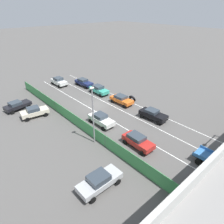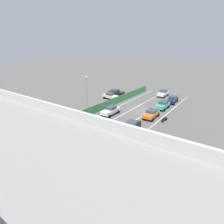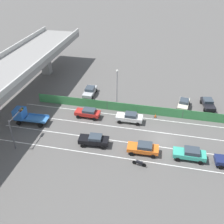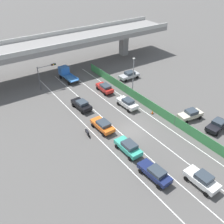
# 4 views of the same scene
# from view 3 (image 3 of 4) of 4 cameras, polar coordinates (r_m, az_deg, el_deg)

# --- Properties ---
(ground_plane) EXTENTS (300.00, 300.00, 0.00)m
(ground_plane) POSITION_cam_3_polar(r_m,az_deg,el_deg) (40.24, 11.38, -6.08)
(ground_plane) COLOR #565451
(lane_line_left_edge) EXTENTS (0.14, 43.63, 0.01)m
(lane_line_left_edge) POSITION_cam_3_polar(r_m,az_deg,el_deg) (36.31, 4.87, -10.50)
(lane_line_left_edge) COLOR silver
(lane_line_left_edge) RESTS_ON ground
(lane_line_mid_left) EXTENTS (0.14, 43.63, 0.01)m
(lane_line_mid_left) POSITION_cam_3_polar(r_m,az_deg,el_deg) (38.95, 5.63, -7.00)
(lane_line_mid_left) COLOR silver
(lane_line_mid_left) RESTS_ON ground
(lane_line_mid_right) EXTENTS (0.14, 43.63, 0.01)m
(lane_line_mid_right) POSITION_cam_3_polar(r_m,az_deg,el_deg) (41.71, 6.27, -3.96)
(lane_line_mid_right) COLOR silver
(lane_line_mid_right) RESTS_ON ground
(lane_line_right_edge) EXTENTS (0.14, 43.63, 0.01)m
(lane_line_right_edge) POSITION_cam_3_polar(r_m,az_deg,el_deg) (44.59, 6.84, -1.31)
(lane_line_right_edge) COLOR silver
(lane_line_right_edge) RESTS_ON ground
(green_fence) EXTENTS (0.10, 39.73, 1.71)m
(green_fence) POSITION_cam_3_polar(r_m,az_deg,el_deg) (45.25, 7.10, 0.52)
(green_fence) COLOR #3D8E4C
(green_fence) RESTS_ON ground
(car_taxi_orange) EXTENTS (2.18, 4.48, 1.56)m
(car_taxi_orange) POSITION_cam_3_polar(r_m,az_deg,el_deg) (36.96, 6.96, -7.91)
(car_taxi_orange) COLOR orange
(car_taxi_orange) RESTS_ON ground
(car_taxi_teal) EXTENTS (2.04, 4.45, 1.68)m
(car_taxi_teal) POSITION_cam_3_polar(r_m,az_deg,el_deg) (37.31, 16.89, -8.80)
(car_taxi_teal) COLOR teal
(car_taxi_teal) RESTS_ON ground
(car_hatchback_white) EXTENTS (2.01, 4.44, 1.68)m
(car_hatchback_white) POSITION_cam_3_polar(r_m,az_deg,el_deg) (42.91, 3.92, -1.15)
(car_hatchback_white) COLOR silver
(car_hatchback_white) RESTS_ON ground
(car_sedan_red) EXTENTS (2.02, 4.30, 1.59)m
(car_sedan_red) POSITION_cam_3_polar(r_m,az_deg,el_deg) (44.23, -5.36, -0.12)
(car_sedan_red) COLOR red
(car_sedan_red) RESTS_ON ground
(car_sedan_black) EXTENTS (2.23, 4.51, 1.62)m
(car_sedan_black) POSITION_cam_3_polar(r_m,az_deg,el_deg) (38.14, -4.01, -6.16)
(car_sedan_black) COLOR black
(car_sedan_black) RESTS_ON ground
(flatbed_truck_blue) EXTENTS (2.41, 5.60, 2.55)m
(flatbed_truck_blue) POSITION_cam_3_polar(r_m,az_deg,el_deg) (44.84, -18.70, -0.80)
(flatbed_truck_blue) COLOR black
(flatbed_truck_blue) RESTS_ON ground
(motorcycle) EXTENTS (0.61, 1.94, 0.93)m
(motorcycle) POSITION_cam_3_polar(r_m,az_deg,el_deg) (35.27, 6.08, -11.17)
(motorcycle) COLOR black
(motorcycle) RESTS_ON ground
(parked_sedan_dark) EXTENTS (4.49, 2.52, 1.54)m
(parked_sedan_dark) POSITION_cam_3_polar(r_m,az_deg,el_deg) (49.93, 20.51, 1.84)
(parked_sedan_dark) COLOR black
(parked_sedan_dark) RESTS_ON ground
(parked_sedan_cream) EXTENTS (4.41, 2.46, 1.68)m
(parked_sedan_cream) POSITION_cam_3_polar(r_m,az_deg,el_deg) (48.30, 15.61, 1.79)
(parked_sedan_cream) COLOR beige
(parked_sedan_cream) RESTS_ON ground
(parked_wagon_silver) EXTENTS (4.59, 2.07, 1.65)m
(parked_wagon_silver) POSITION_cam_3_polar(r_m,az_deg,el_deg) (50.99, -4.92, 4.68)
(parked_wagon_silver) COLOR #B2B5B7
(parked_wagon_silver) RESTS_ON ground
(traffic_light) EXTENTS (3.90, 0.41, 5.01)m
(traffic_light) POSITION_cam_3_polar(r_m,az_deg,el_deg) (39.24, -20.54, -2.31)
(traffic_light) COLOR #47474C
(traffic_light) RESTS_ON ground
(street_lamp) EXTENTS (0.60, 0.36, 7.71)m
(street_lamp) POSITION_cam_3_polar(r_m,az_deg,el_deg) (44.35, 1.11, 5.70)
(street_lamp) COLOR gray
(street_lamp) RESTS_ON ground
(traffic_cone) EXTENTS (0.47, 0.47, 0.67)m
(traffic_cone) POSITION_cam_3_polar(r_m,az_deg,el_deg) (44.93, 9.61, -0.79)
(traffic_cone) COLOR orange
(traffic_cone) RESTS_ON ground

